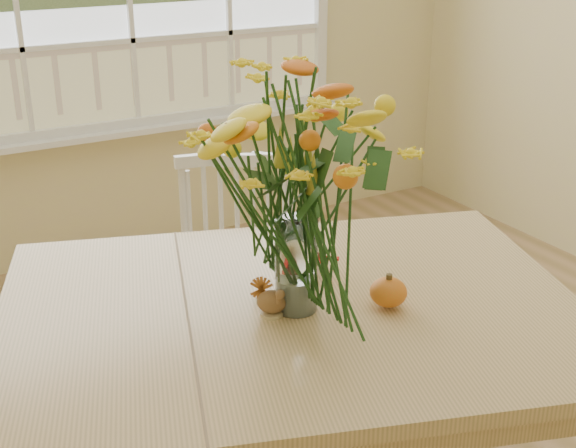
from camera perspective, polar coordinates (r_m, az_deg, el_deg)
dining_table at (r=2.07m, az=0.28°, el=-8.20°), size 1.78×1.51×0.81m
windsor_chair at (r=2.85m, az=-3.77°, el=-3.71°), size 0.58×0.57×0.93m
flower_vase at (r=1.86m, az=0.64°, el=3.75°), size 0.52×0.52×0.61m
pumpkin at (r=2.01m, az=7.44°, el=-5.13°), size 0.10×0.10×0.08m
turkey_figurine at (r=1.96m, az=-1.23°, el=-5.79°), size 0.09×0.09×0.09m
dark_gourd at (r=2.20m, az=1.30°, el=-2.51°), size 0.13×0.09×0.07m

